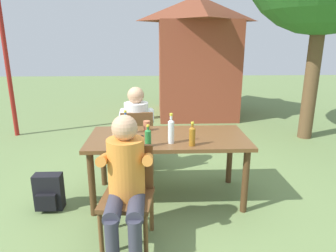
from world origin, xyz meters
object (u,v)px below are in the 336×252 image
(cup_terracotta, at_px, (147,126))
(dining_table, at_px, (168,144))
(person_in_plaid_shirt, at_px, (137,124))
(bottle_clear, at_px, (171,130))
(bottle_green, at_px, (148,137))
(person_in_white_shirt, at_px, (126,177))
(brick_kiosk, at_px, (196,54))
(backpack_by_near_side, at_px, (49,193))
(table_knife, at_px, (134,137))
(chair_far_left, at_px, (137,138))
(bottle_blue, at_px, (126,124))
(chair_near_left, at_px, (128,189))
(lamp_post, at_px, (0,12))
(bottle_amber, at_px, (192,135))
(cup_white, at_px, (116,130))

(cup_terracotta, bearing_deg, dining_table, -44.24)
(person_in_plaid_shirt, xyz_separation_m, bottle_clear, (0.42, -1.06, 0.22))
(dining_table, distance_m, bottle_green, 0.42)
(dining_table, xyz_separation_m, bottle_green, (-0.21, -0.31, 0.19))
(dining_table, relative_size, bottle_green, 7.81)
(person_in_white_shirt, relative_size, brick_kiosk, 0.43)
(backpack_by_near_side, bearing_deg, dining_table, 9.23)
(table_knife, bearing_deg, cup_terracotta, 61.36)
(chair_far_left, distance_m, bottle_clear, 1.10)
(bottle_blue, bearing_deg, person_in_white_shirt, -85.22)
(chair_near_left, bearing_deg, person_in_white_shirt, -94.92)
(chair_near_left, bearing_deg, bottle_clear, 50.98)
(chair_near_left, distance_m, bottle_clear, 0.75)
(chair_far_left, xyz_separation_m, person_in_white_shirt, (-0.01, -1.56, 0.17))
(person_in_white_shirt, distance_m, cup_terracotta, 1.09)
(chair_far_left, xyz_separation_m, person_in_plaid_shirt, (-0.01, 0.11, 0.17))
(chair_near_left, xyz_separation_m, chair_far_left, (-0.00, 1.45, 0.00))
(person_in_plaid_shirt, distance_m, bottle_green, 1.17)
(bottle_green, xyz_separation_m, table_knife, (-0.16, 0.31, -0.09))
(cup_terracotta, xyz_separation_m, lamp_post, (-2.56, 2.24, 1.42))
(bottle_amber, bearing_deg, bottle_clear, 158.39)
(backpack_by_near_side, xyz_separation_m, brick_kiosk, (2.12, 4.29, 1.23))
(cup_white, height_order, table_knife, cup_white)
(person_in_plaid_shirt, distance_m, table_knife, 0.84)
(chair_far_left, relative_size, person_in_white_shirt, 0.74)
(person_in_white_shirt, xyz_separation_m, backpack_by_near_side, (-0.90, 0.62, -0.46))
(bottle_clear, xyz_separation_m, backpack_by_near_side, (-1.31, 0.01, -0.69))
(brick_kiosk, bearing_deg, chair_near_left, -104.19)
(bottle_green, distance_m, brick_kiosk, 4.55)
(bottle_blue, distance_m, lamp_post, 3.58)
(dining_table, distance_m, bottle_blue, 0.53)
(dining_table, xyz_separation_m, table_knife, (-0.37, -0.00, 0.09))
(bottle_amber, xyz_separation_m, bottle_green, (-0.44, -0.01, -0.01))
(chair_far_left, distance_m, bottle_green, 1.11)
(dining_table, height_order, bottle_blue, bottle_blue)
(person_in_plaid_shirt, bearing_deg, backpack_by_near_side, -130.73)
(bottle_clear, bearing_deg, bottle_green, -159.46)
(chair_far_left, distance_m, brick_kiosk, 3.69)
(backpack_by_near_side, relative_size, lamp_post, 0.13)
(bottle_clear, distance_m, lamp_post, 4.13)
(bottle_blue, bearing_deg, bottle_green, -58.71)
(dining_table, distance_m, chair_near_left, 0.84)
(bottle_clear, bearing_deg, table_knife, 150.88)
(bottle_green, relative_size, table_knife, 0.93)
(person_in_white_shirt, height_order, cup_terracotta, person_in_white_shirt)
(bottle_clear, xyz_separation_m, cup_terracotta, (-0.26, 0.46, -0.08))
(backpack_by_near_side, bearing_deg, bottle_clear, -0.59)
(chair_far_left, distance_m, bottle_amber, 1.25)
(person_in_plaid_shirt, xyz_separation_m, backpack_by_near_side, (-0.90, -1.04, -0.46))
(chair_far_left, distance_m, table_knife, 0.77)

